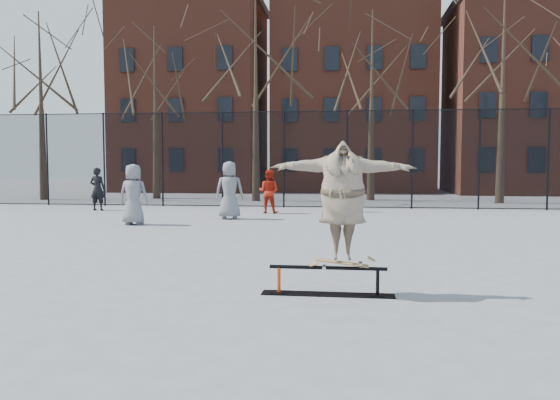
# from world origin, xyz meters

# --- Properties ---
(ground) EXTENTS (100.00, 100.00, 0.00)m
(ground) POSITION_xyz_m (0.00, 0.00, 0.00)
(ground) COLOR slate
(skate_rail) EXTENTS (1.89, 0.29, 0.42)m
(skate_rail) POSITION_xyz_m (0.94, -1.73, 0.16)
(skate_rail) COLOR black
(skate_rail) RESTS_ON ground
(skateboard) EXTENTS (0.80, 0.19, 0.09)m
(skateboard) POSITION_xyz_m (1.15, -1.73, 0.46)
(skateboard) COLOR #9C623E
(skateboard) RESTS_ON skate_rail
(skater) EXTENTS (2.09, 0.67, 1.67)m
(skater) POSITION_xyz_m (1.15, -1.73, 1.35)
(skater) COLOR #7E3D98
(skater) RESTS_ON skateboard
(bystander_grey) EXTENTS (1.01, 0.73, 1.92)m
(bystander_grey) POSITION_xyz_m (-2.66, 8.27, 0.96)
(bystander_grey) COLOR slate
(bystander_grey) RESTS_ON ground
(bystander_black) EXTENTS (0.63, 0.43, 1.68)m
(bystander_black) POSITION_xyz_m (-8.46, 10.77, 0.84)
(bystander_black) COLOR black
(bystander_black) RESTS_ON ground
(bystander_red) EXTENTS (0.90, 0.76, 1.61)m
(bystander_red) POSITION_xyz_m (-1.67, 10.48, 0.81)
(bystander_red) COLOR #AC1E0F
(bystander_red) RESTS_ON ground
(bystander_white) EXTENTS (1.17, 0.59, 1.93)m
(bystander_white) POSITION_xyz_m (0.81, 11.36, 0.96)
(bystander_white) COLOR beige
(bystander_white) RESTS_ON ground
(bystander_extra) EXTENTS (0.90, 0.59, 1.83)m
(bystander_extra) POSITION_xyz_m (-5.17, 6.27, 0.92)
(bystander_extra) COLOR slate
(bystander_extra) RESTS_ON ground
(fence) EXTENTS (34.03, 0.07, 4.00)m
(fence) POSITION_xyz_m (-0.01, 13.00, 2.05)
(fence) COLOR black
(fence) RESTS_ON ground
(tree_row) EXTENTS (33.66, 7.46, 10.67)m
(tree_row) POSITION_xyz_m (-0.25, 17.15, 7.36)
(tree_row) COLOR black
(tree_row) RESTS_ON ground
(rowhouses) EXTENTS (29.00, 7.00, 13.00)m
(rowhouses) POSITION_xyz_m (0.72, 26.00, 6.06)
(rowhouses) COLOR brown
(rowhouses) RESTS_ON ground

